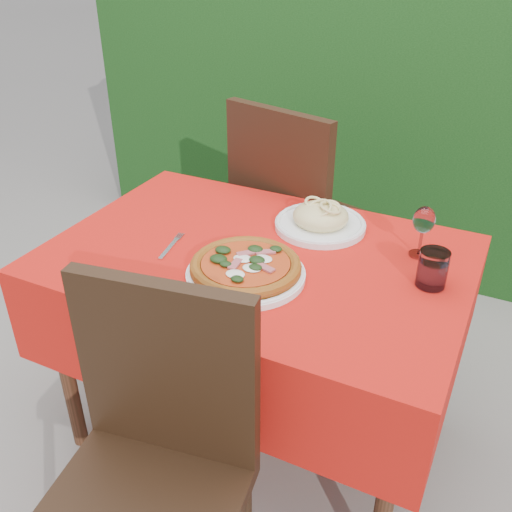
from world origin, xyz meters
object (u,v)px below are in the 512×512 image
at_px(fork, 169,248).
at_px(pasta_plate, 320,220).
at_px(pizza_plate, 246,269).
at_px(water_glass, 432,271).
at_px(chair_near, 152,459).
at_px(wine_glass, 424,222).
at_px(chair_far, 294,212).

bearing_deg(fork, pasta_plate, 32.44).
relative_size(pizza_plate, pasta_plate, 1.36).
bearing_deg(water_glass, chair_near, -122.75).
bearing_deg(wine_glass, chair_far, 145.09).
xyz_separation_m(pizza_plate, pasta_plate, (0.08, 0.38, 0.00)).
distance_m(wine_glass, fork, 0.77).
xyz_separation_m(chair_far, pizza_plate, (0.16, -0.74, 0.18)).
relative_size(chair_near, fork, 5.31).
relative_size(water_glass, fork, 0.59).
distance_m(chair_far, fork, 0.73).
bearing_deg(chair_near, wine_glass, 56.83).
relative_size(chair_far, pasta_plate, 3.50).
relative_size(pasta_plate, water_glass, 2.77).
distance_m(chair_near, fork, 0.67).
xyz_separation_m(pizza_plate, water_glass, (0.48, 0.19, 0.02)).
height_order(pasta_plate, fork, pasta_plate).
distance_m(water_glass, wine_glass, 0.18).
relative_size(chair_near, pasta_plate, 3.26).
height_order(chair_near, water_glass, chair_near).
xyz_separation_m(chair_near, pasta_plate, (0.06, 0.90, 0.22)).
distance_m(chair_far, water_glass, 0.86).
relative_size(chair_far, fork, 5.71).
bearing_deg(chair_far, pizza_plate, 116.45).
height_order(chair_near, chair_far, chair_far).
xyz_separation_m(chair_near, fork, (-0.31, 0.56, 0.19)).
bearing_deg(chair_far, wine_glass, 159.56).
relative_size(chair_near, pizza_plate, 2.39).
relative_size(pizza_plate, wine_glass, 2.52).
bearing_deg(wine_glass, pizza_plate, -140.32).
relative_size(chair_near, chair_far, 0.93).
relative_size(chair_near, water_glass, 9.02).
height_order(chair_near, fork, chair_near).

